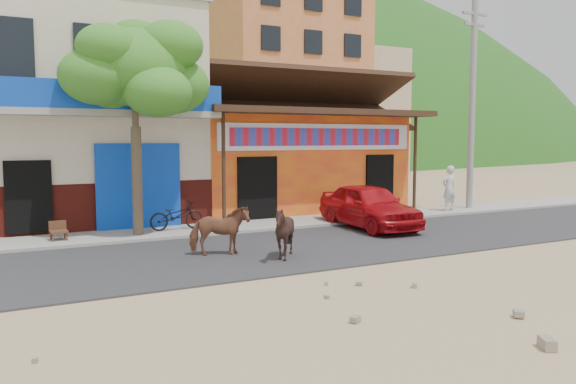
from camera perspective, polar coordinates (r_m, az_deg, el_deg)
name	(u,v)px	position (r m, az deg, el deg)	size (l,w,h in m)	color
ground	(401,262)	(13.09, 11.40, -6.96)	(120.00, 120.00, 0.00)	#9E825B
road	(341,243)	(15.07, 5.39, -5.17)	(60.00, 5.00, 0.04)	#28282B
sidewalk	(281,224)	(18.06, -0.69, -3.25)	(60.00, 2.00, 0.12)	gray
dance_club	(280,164)	(22.34, -0.78, 2.90)	(8.00, 6.00, 3.60)	orange
cafe_building	(80,117)	(20.09, -20.39, 7.13)	(7.00, 6.00, 7.00)	beige
apartment_front	(279,91)	(38.11, -0.93, 10.26)	(9.00, 9.00, 12.00)	#CC723F
apartment_rear	(342,112)	(47.73, 5.56, 8.06)	(8.00, 8.00, 10.00)	tan
hillside	(59,68)	(80.84, -22.21, 11.57)	(100.00, 40.00, 24.00)	#194C14
tree	(136,127)	(16.10, -15.22, 6.43)	(3.00, 3.00, 6.00)	#2D721E
utility_pole	(472,104)	(22.81, 18.19, 8.51)	(0.24, 0.24, 8.00)	gray
cow_tan	(219,231)	(13.34, -6.99, -3.92)	(0.63, 1.39, 1.17)	brown
cow_dark	(284,232)	(12.82, -0.42, -4.13)	(0.99, 1.12, 1.23)	black
red_car	(369,206)	(17.48, 8.20, -1.39)	(1.62, 4.04, 1.38)	#B30C13
scooter	(177,215)	(16.78, -11.24, -2.35)	(0.56, 1.61, 0.85)	black
pedestrian	(449,188)	(21.69, 16.03, 0.38)	(0.61, 0.40, 1.68)	silver
cafe_chair_right	(58,223)	(15.97, -22.31, -2.89)	(0.44, 0.44, 0.93)	#452317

